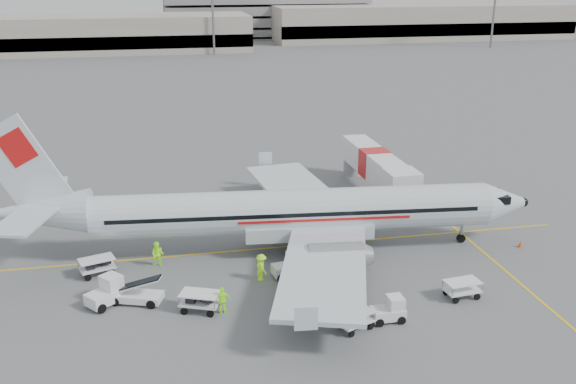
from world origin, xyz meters
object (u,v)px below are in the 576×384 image
Objects in this scene: belt_loader at (135,286)px; tug_mid at (288,265)px; tug_fore at (388,309)px; jet_bridge at (374,172)px; tug_aft at (105,292)px; aircraft at (294,183)px.

belt_loader reaches higher than tug_mid.
tug_fore is (15.14, -5.44, -0.41)m from belt_loader.
belt_loader is at bearing -179.31° from tug_mid.
jet_bridge reaches higher than tug_aft.
jet_bridge reaches higher than tug_fore.
tug_aft is at bearing -162.60° from belt_loader.
tug_fore is at bearing -67.67° from aircraft.
belt_loader is at bearing -147.28° from aircraft.
tug_aft is (-12.30, -1.60, 0.08)m from tug_mid.
aircraft is at bearing 64.54° from tug_mid.
aircraft is 18.00× the size of tug_mid.
tug_mid is (-11.43, -15.29, -1.34)m from jet_bridge.
jet_bridge is at bearing 44.72° from tug_mid.
tug_aft is (-23.73, -16.89, -1.26)m from jet_bridge.
tug_mid is (10.38, 1.68, -0.36)m from belt_loader.
jet_bridge is at bearing 52.91° from aircraft.
jet_bridge is 29.15m from tug_aft.
tug_aft reaches higher than tug_fore.
aircraft is 13.80m from belt_loader.
aircraft reaches higher than tug_fore.
belt_loader is 10.52m from tug_mid.
belt_loader is at bearing -143.43° from jet_bridge.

